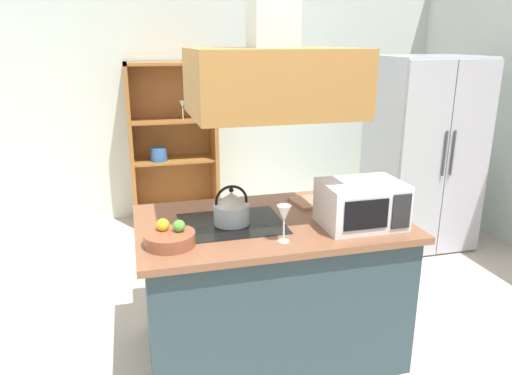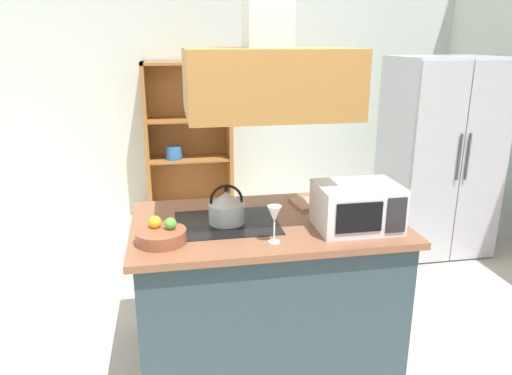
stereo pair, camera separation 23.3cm
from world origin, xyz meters
The scene contains 11 objects.
ground_plane centered at (0.00, 0.00, 0.00)m, with size 7.80×7.80×0.00m, color #C0B2A2.
wall_back centered at (0.00, 3.00, 1.35)m, with size 6.00×0.12×2.70m, color silver.
kitchen_island centered at (0.20, 0.20, 0.45)m, with size 1.59×0.97×0.90m.
range_hood centered at (0.20, 0.20, 1.81)m, with size 0.90×0.70×1.17m.
refrigerator centered at (2.09, 1.52, 0.90)m, with size 0.90×0.77×1.80m.
dish_cabinet centered at (-0.15, 2.78, 0.76)m, with size 0.92×0.40×1.72m.
kettle centered at (-0.04, 0.20, 1.00)m, with size 0.21×0.21×0.23m.
cutting_board centered at (0.60, 0.44, 0.91)m, with size 0.34×0.24×0.02m, color #AD7B5A.
microwave centered at (0.68, -0.01, 1.03)m, with size 0.46×0.35×0.26m.
wine_glass_on_counter centered at (0.17, -0.13, 1.05)m, with size 0.08×0.08×0.21m.
fruit_bowl centered at (-0.42, -0.02, 0.94)m, with size 0.27×0.27×0.13m.
Camera 2 is at (-0.35, -2.45, 1.94)m, focal length 33.86 mm.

